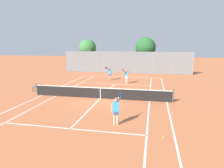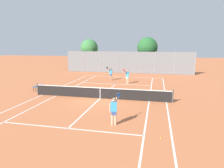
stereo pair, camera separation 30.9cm
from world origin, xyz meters
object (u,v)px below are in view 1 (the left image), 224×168
at_px(loose_tennis_ball_2, 118,79).
at_px(tree_behind_right, 146,48).
at_px(player_near_side, 116,109).
at_px(tree_behind_left, 88,49).
at_px(loose_tennis_ball_1, 163,138).
at_px(loose_tennis_ball_0, 90,90).
at_px(tennis_net, 100,93).
at_px(loose_tennis_ball_3, 137,88).
at_px(player_far_left, 110,73).
at_px(player_far_right, 127,76).
at_px(courtside_bench, 37,86).

distance_m(loose_tennis_ball_2, tree_behind_right, 10.21).
height_order(player_near_side, tree_behind_left, tree_behind_left).
bearing_deg(loose_tennis_ball_1, tree_behind_left, 116.21).
bearing_deg(loose_tennis_ball_1, player_near_side, 154.92).
xyz_separation_m(loose_tennis_ball_0, tree_behind_left, (-5.08, 14.78, 3.82)).
height_order(tennis_net, tree_behind_right, tree_behind_right).
height_order(tennis_net, loose_tennis_ball_3, tennis_net).
relative_size(player_far_left, player_far_right, 1.00).
bearing_deg(loose_tennis_ball_2, tree_behind_right, 70.33).
bearing_deg(player_far_left, loose_tennis_ball_2, 38.23).
bearing_deg(courtside_bench, player_far_right, 32.28).
height_order(player_far_right, loose_tennis_ball_3, player_far_right).
xyz_separation_m(loose_tennis_ball_2, loose_tennis_ball_3, (2.89, -5.04, 0.00)).
distance_m(loose_tennis_ball_3, tree_behind_left, 16.52).
bearing_deg(player_far_right, tree_behind_left, 128.15).
distance_m(player_near_side, courtside_bench, 11.79).
bearing_deg(loose_tennis_ball_3, tennis_net, -120.74).
xyz_separation_m(player_near_side, tree_behind_left, (-9.23, 22.82, 2.93)).
bearing_deg(loose_tennis_ball_2, player_far_left, -141.77).
distance_m(player_near_side, loose_tennis_ball_0, 9.09).
bearing_deg(tree_behind_right, player_near_side, -91.62).
bearing_deg(player_far_left, courtside_bench, -129.76).
distance_m(tennis_net, player_far_left, 8.98).
height_order(loose_tennis_ball_0, tree_behind_right, tree_behind_right).
height_order(loose_tennis_ball_0, loose_tennis_ball_2, same).
distance_m(player_far_left, loose_tennis_ball_0, 6.30).
height_order(loose_tennis_ball_2, tree_behind_left, tree_behind_left).
distance_m(player_far_right, tree_behind_right, 11.99).
relative_size(player_far_right, loose_tennis_ball_1, 26.88).
bearing_deg(courtside_bench, player_far_left, 50.24).
bearing_deg(player_far_right, loose_tennis_ball_1, -75.04).
height_order(loose_tennis_ball_0, loose_tennis_ball_1, same).
distance_m(player_near_side, loose_tennis_ball_2, 15.23).
height_order(loose_tennis_ball_2, loose_tennis_ball_3, same).
xyz_separation_m(loose_tennis_ball_3, courtside_bench, (-9.78, -2.84, 0.38)).
height_order(tree_behind_left, tree_behind_right, tree_behind_right).
relative_size(player_near_side, tree_behind_left, 0.33).
bearing_deg(loose_tennis_ball_2, loose_tennis_ball_3, -60.18).
xyz_separation_m(loose_tennis_ball_0, loose_tennis_ball_2, (1.66, 6.96, 0.00)).
distance_m(courtside_bench, tree_behind_right, 19.86).
xyz_separation_m(tennis_net, tree_behind_right, (3.02, 18.52, 3.47)).
bearing_deg(loose_tennis_ball_1, loose_tennis_ball_0, 126.11).
xyz_separation_m(player_near_side, loose_tennis_ball_0, (-4.15, 8.04, -0.89)).
xyz_separation_m(loose_tennis_ball_1, loose_tennis_ball_3, (-2.20, 11.17, 0.00)).
xyz_separation_m(loose_tennis_ball_1, tree_behind_right, (-1.93, 25.08, 3.95)).
bearing_deg(loose_tennis_ball_3, player_near_side, -92.29).
height_order(courtside_bench, tree_behind_left, tree_behind_left).
height_order(player_near_side, courtside_bench, player_near_side).
distance_m(player_far_left, tree_behind_right, 10.91).
xyz_separation_m(player_far_right, loose_tennis_ball_0, (-3.12, -4.35, -0.89)).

